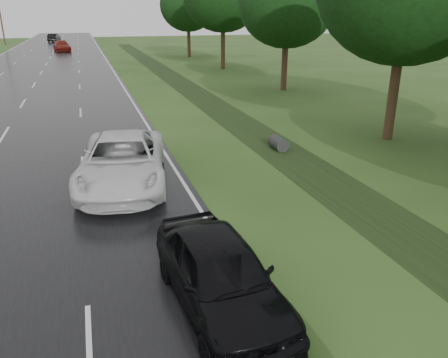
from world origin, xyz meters
TOP-DOWN VIEW (x-y plane):
  - road at (0.00, 45.00)m, footprint 14.00×180.00m
  - edge_stripe_east at (6.75, 45.00)m, footprint 0.12×180.00m
  - center_line at (0.00, 45.00)m, footprint 0.12×180.00m
  - drainage_ditch at (11.50, 18.71)m, footprint 2.20×120.00m
  - utility_pole_distant at (-9.20, 85.00)m, footprint 1.60×0.26m
  - tree_east_c at (18.20, 24.00)m, footprint 7.00×7.00m
  - tree_east_f at (17.50, 52.00)m, footprint 7.20×7.20m
  - white_pickup at (4.84, 7.70)m, footprint 3.62×6.24m
  - dark_sedan at (6.00, 0.48)m, footprint 2.07×4.45m
  - far_car_red at (1.22, 66.14)m, footprint 2.86×5.52m
  - far_car_dark at (-1.00, 91.61)m, footprint 2.46×5.02m

SIDE VIEW (x-z plane):
  - road at x=0.00m, z-range 0.00..0.04m
  - drainage_ditch at x=11.50m, z-range -0.24..0.32m
  - edge_stripe_east at x=6.75m, z-range 0.04..0.05m
  - center_line at x=0.00m, z-range 0.04..0.05m
  - dark_sedan at x=6.00m, z-range 0.04..1.52m
  - far_car_red at x=1.22m, z-range 0.04..1.57m
  - far_car_dark at x=-1.00m, z-range 0.04..1.62m
  - white_pickup at x=4.84m, z-range 0.04..1.68m
  - utility_pole_distant at x=-9.20m, z-range 0.20..10.20m
  - tree_east_c at x=18.20m, z-range 1.49..10.78m
  - tree_east_f at x=17.50m, z-range 1.56..11.18m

